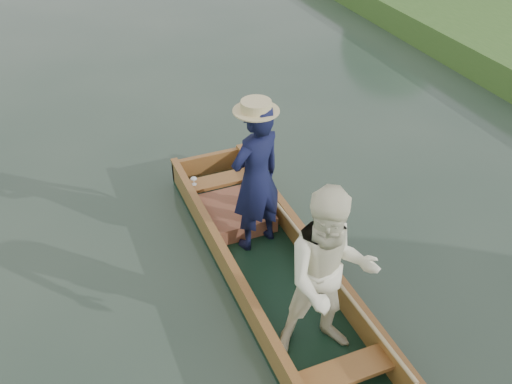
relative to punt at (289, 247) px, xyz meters
name	(u,v)px	position (x,y,z in m)	size (l,w,h in m)	color
ground	(275,284)	(-0.04, 0.25, -0.77)	(120.00, 120.00, 0.00)	#283D30
punt	(289,247)	(0.00, 0.00, 0.00)	(1.17, 5.00, 2.05)	black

